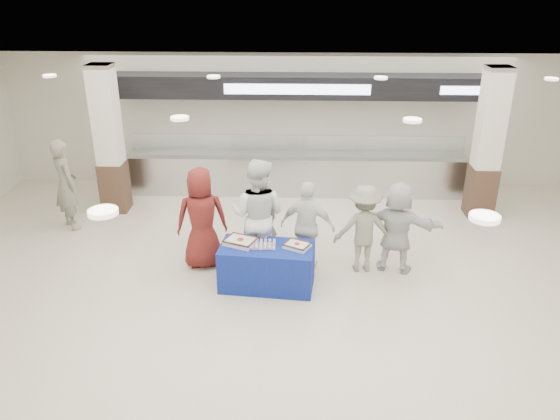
{
  "coord_description": "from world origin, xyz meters",
  "views": [
    {
      "loc": [
        0.04,
        -6.9,
        4.93
      ],
      "look_at": [
        -0.25,
        1.6,
        1.18
      ],
      "focal_mm": 35.0,
      "sensor_mm": 36.0,
      "label": 1
    }
  ],
  "objects_px": {
    "display_table": "(267,266)",
    "soldier_bg": "(66,184)",
    "sheet_cake_left": "(240,241)",
    "cupcake_tray": "(263,245)",
    "chef_short": "(307,226)",
    "soldier_b": "(364,229)",
    "civilian_maroon": "(202,218)",
    "soldier_a": "(259,220)",
    "chef_tall": "(258,215)",
    "civilian_white": "(397,227)",
    "sheet_cake_right": "(297,245)"
  },
  "relations": [
    {
      "from": "chef_tall",
      "to": "chef_short",
      "type": "height_order",
      "value": "chef_tall"
    },
    {
      "from": "display_table",
      "to": "soldier_bg",
      "type": "distance_m",
      "value": 4.77
    },
    {
      "from": "display_table",
      "to": "chef_tall",
      "type": "distance_m",
      "value": 0.93
    },
    {
      "from": "chef_short",
      "to": "soldier_bg",
      "type": "distance_m",
      "value": 5.12
    },
    {
      "from": "soldier_bg",
      "to": "soldier_b",
      "type": "bearing_deg",
      "value": -148.09
    },
    {
      "from": "sheet_cake_left",
      "to": "soldier_a",
      "type": "height_order",
      "value": "soldier_a"
    },
    {
      "from": "display_table",
      "to": "cupcake_tray",
      "type": "height_order",
      "value": "cupcake_tray"
    },
    {
      "from": "sheet_cake_left",
      "to": "soldier_a",
      "type": "bearing_deg",
      "value": 64.3
    },
    {
      "from": "civilian_maroon",
      "to": "soldier_bg",
      "type": "xyz_separation_m",
      "value": [
        -3.02,
        1.48,
        0.03
      ]
    },
    {
      "from": "chef_short",
      "to": "cupcake_tray",
      "type": "bearing_deg",
      "value": 55.1
    },
    {
      "from": "soldier_b",
      "to": "civilian_maroon",
      "type": "bearing_deg",
      "value": -4.29
    },
    {
      "from": "sheet_cake_left",
      "to": "sheet_cake_right",
      "type": "distance_m",
      "value": 0.95
    },
    {
      "from": "soldier_bg",
      "to": "sheet_cake_right",
      "type": "bearing_deg",
      "value": -158.35
    },
    {
      "from": "chef_tall",
      "to": "civilian_white",
      "type": "height_order",
      "value": "chef_tall"
    },
    {
      "from": "cupcake_tray",
      "to": "chef_short",
      "type": "xyz_separation_m",
      "value": [
        0.74,
        0.63,
        0.05
      ]
    },
    {
      "from": "cupcake_tray",
      "to": "civilian_maroon",
      "type": "height_order",
      "value": "civilian_maroon"
    },
    {
      "from": "sheet_cake_left",
      "to": "civilian_maroon",
      "type": "distance_m",
      "value": 0.97
    },
    {
      "from": "soldier_a",
      "to": "sheet_cake_left",
      "type": "bearing_deg",
      "value": 43.03
    },
    {
      "from": "soldier_bg",
      "to": "chef_tall",
      "type": "bearing_deg",
      "value": -154.36
    },
    {
      "from": "soldier_b",
      "to": "civilian_white",
      "type": "height_order",
      "value": "civilian_white"
    },
    {
      "from": "cupcake_tray",
      "to": "soldier_a",
      "type": "bearing_deg",
      "value": 100.42
    },
    {
      "from": "display_table",
      "to": "sheet_cake_right",
      "type": "height_order",
      "value": "sheet_cake_right"
    },
    {
      "from": "chef_tall",
      "to": "chef_short",
      "type": "relative_size",
      "value": 1.24
    },
    {
      "from": "sheet_cake_right",
      "to": "soldier_bg",
      "type": "distance_m",
      "value": 5.19
    },
    {
      "from": "display_table",
      "to": "soldier_bg",
      "type": "bearing_deg",
      "value": 158.44
    },
    {
      "from": "civilian_maroon",
      "to": "soldier_bg",
      "type": "height_order",
      "value": "soldier_bg"
    },
    {
      "from": "soldier_a",
      "to": "soldier_b",
      "type": "bearing_deg",
      "value": 158.74
    },
    {
      "from": "cupcake_tray",
      "to": "chef_tall",
      "type": "bearing_deg",
      "value": 101.56
    },
    {
      "from": "soldier_b",
      "to": "chef_tall",
      "type": "bearing_deg",
      "value": -3.11
    },
    {
      "from": "display_table",
      "to": "cupcake_tray",
      "type": "bearing_deg",
      "value": -179.07
    },
    {
      "from": "sheet_cake_right",
      "to": "cupcake_tray",
      "type": "distance_m",
      "value": 0.56
    },
    {
      "from": "sheet_cake_left",
      "to": "civilian_white",
      "type": "xyz_separation_m",
      "value": [
        2.68,
        0.55,
        0.03
      ]
    },
    {
      "from": "sheet_cake_left",
      "to": "cupcake_tray",
      "type": "bearing_deg",
      "value": -11.82
    },
    {
      "from": "chef_short",
      "to": "soldier_b",
      "type": "relative_size",
      "value": 1.03
    },
    {
      "from": "chef_tall",
      "to": "soldier_bg",
      "type": "height_order",
      "value": "chef_tall"
    },
    {
      "from": "display_table",
      "to": "sheet_cake_left",
      "type": "height_order",
      "value": "sheet_cake_left"
    },
    {
      "from": "cupcake_tray",
      "to": "civilian_white",
      "type": "height_order",
      "value": "civilian_white"
    },
    {
      "from": "sheet_cake_right",
      "to": "cupcake_tray",
      "type": "height_order",
      "value": "sheet_cake_right"
    },
    {
      "from": "display_table",
      "to": "chef_tall",
      "type": "relative_size",
      "value": 0.76
    },
    {
      "from": "chef_tall",
      "to": "civilian_white",
      "type": "bearing_deg",
      "value": -164.26
    },
    {
      "from": "soldier_a",
      "to": "soldier_bg",
      "type": "bearing_deg",
      "value": -42.22
    },
    {
      "from": "civilian_maroon",
      "to": "chef_tall",
      "type": "distance_m",
      "value": 1.0
    },
    {
      "from": "civilian_white",
      "to": "soldier_bg",
      "type": "relative_size",
      "value": 0.88
    },
    {
      "from": "civilian_white",
      "to": "chef_short",
      "type": "bearing_deg",
      "value": 16.02
    },
    {
      "from": "civilian_white",
      "to": "display_table",
      "type": "bearing_deg",
      "value": 32.01
    },
    {
      "from": "civilian_maroon",
      "to": "chef_short",
      "type": "height_order",
      "value": "civilian_maroon"
    },
    {
      "from": "sheet_cake_left",
      "to": "chef_tall",
      "type": "distance_m",
      "value": 0.65
    },
    {
      "from": "cupcake_tray",
      "to": "civilian_maroon",
      "type": "relative_size",
      "value": 0.2
    },
    {
      "from": "soldier_a",
      "to": "civilian_white",
      "type": "distance_m",
      "value": 2.41
    },
    {
      "from": "cupcake_tray",
      "to": "soldier_b",
      "type": "xyz_separation_m",
      "value": [
        1.72,
        0.63,
        0.02
      ]
    }
  ]
}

